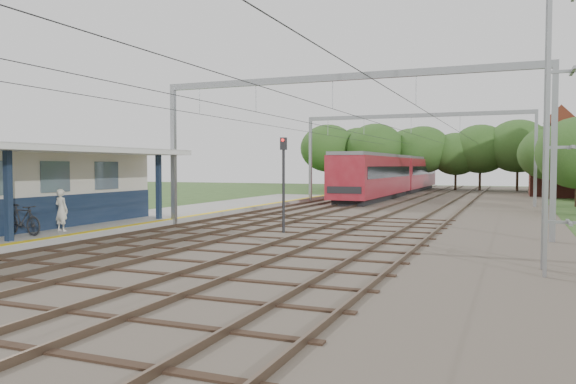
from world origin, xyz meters
The scene contains 12 objects.
ballast_bed centered at (4.00, 30.00, 0.05)m, with size 18.00×90.00×0.10m, color #473D33.
platform centered at (-7.50, 14.00, 0.17)m, with size 5.00×52.00×0.35m, color gray.
yellow_stripe centered at (-5.25, 14.00, 0.35)m, with size 0.45×52.00×0.01m, color yellow.
rail_tracks centered at (1.50, 30.00, 0.18)m, with size 11.80×88.00×0.15m.
catenary_system centered at (3.39, 25.28, 5.51)m, with size 17.22×88.00×7.00m.
lattice_pylon centered at (12.00, 8.00, 6.00)m, with size 1.30×1.30×12.00m.
tree_band centered at (3.84, 57.12, 4.92)m, with size 31.72×30.88×8.82m.
house_far centered at (16.00, 52.00, 3.23)m, with size 8.00×6.12×8.66m.
person centered at (-6.40, 9.00, 1.21)m, with size 0.63×0.41×1.72m, color beige.
bicycle centered at (-6.83, 7.43, 0.94)m, with size 0.56×1.98×1.19m, color black.
train centered at (-0.50, 48.18, 2.19)m, with size 3.00×37.32×3.93m.
signal_post centered at (1.35, 13.85, 2.64)m, with size 0.32×0.29×4.23m.
Camera 1 is at (10.63, -8.57, 3.01)m, focal length 35.00 mm.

